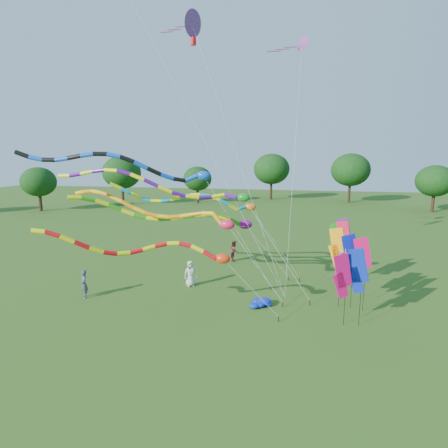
% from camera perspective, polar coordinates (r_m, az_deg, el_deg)
% --- Properties ---
extents(ground, '(160.00, 160.00, 0.00)m').
position_cam_1_polar(ground, '(20.68, 1.50, -15.31)').
color(ground, '#295115').
rests_on(ground, ground).
extents(tree_ring, '(119.43, 119.36, 9.71)m').
position_cam_1_polar(tree_ring, '(22.68, 11.84, 1.68)').
color(tree_ring, '#382314').
rests_on(tree_ring, ground).
extents(tube_kite_red, '(11.34, 4.31, 6.07)m').
position_cam_1_polar(tube_kite_red, '(19.46, -10.05, -3.93)').
color(tube_kite_red, black).
rests_on(tube_kite_red, ground).
extents(tube_kite_orange, '(13.90, 1.28, 7.30)m').
position_cam_1_polar(tube_kite_orange, '(23.92, -8.32, 1.84)').
color(tube_kite_orange, black).
rests_on(tube_kite_orange, ground).
extents(tube_kite_purple, '(14.64, 2.56, 8.84)m').
position_cam_1_polar(tube_kite_purple, '(21.98, -7.96, 5.55)').
color(tube_kite_purple, black).
rests_on(tube_kite_purple, ground).
extents(tube_kite_blue, '(14.39, 5.06, 9.78)m').
position_cam_1_polar(tube_kite_blue, '(23.21, -13.03, 8.42)').
color(tube_kite_blue, black).
rests_on(tube_kite_blue, ground).
extents(tube_kite_cyan, '(11.76, 4.67, 7.73)m').
position_cam_1_polar(tube_kite_cyan, '(24.55, -3.39, 3.52)').
color(tube_kite_cyan, black).
rests_on(tube_kite_cyan, ground).
extents(tube_kite_green, '(13.36, 5.71, 7.09)m').
position_cam_1_polar(tube_kite_green, '(25.09, -5.89, 1.16)').
color(tube_kite_green, black).
rests_on(tube_kite_green, ground).
extents(delta_kite_high_a, '(9.01, 4.38, 18.96)m').
position_cam_1_polar(delta_kite_high_a, '(28.00, -4.96, 28.12)').
color(delta_kite_high_a, black).
rests_on(delta_kite_high_a, ground).
extents(delta_kite_high_c, '(2.96, 4.92, 16.72)m').
position_cam_1_polar(delta_kite_high_c, '(27.43, 11.74, 25.27)').
color(delta_kite_high_c, black).
rests_on(delta_kite_high_c, ground).
extents(banner_pole_blue_b, '(1.15, 0.36, 4.55)m').
position_cam_1_polar(banner_pole_blue_b, '(23.00, 18.59, -4.44)').
color(banner_pole_blue_b, black).
rests_on(banner_pole_blue_b, ground).
extents(banner_pole_orange, '(1.09, 0.55, 4.88)m').
position_cam_1_polar(banner_pole_orange, '(22.97, 16.91, -3.54)').
color(banner_pole_orange, black).
rests_on(banner_pole_orange, ground).
extents(banner_pole_blue_a, '(1.15, 0.36, 4.27)m').
position_cam_1_polar(banner_pole_blue_a, '(20.96, 19.66, -6.75)').
color(banner_pole_blue_a, black).
rests_on(banner_pole_blue_a, ground).
extents(banner_pole_magenta_b, '(1.16, 0.21, 4.45)m').
position_cam_1_polar(banner_pole_magenta_b, '(22.82, 20.27, -4.91)').
color(banner_pole_magenta_b, black).
rests_on(banner_pole_magenta_b, ground).
extents(banner_pole_green, '(1.16, 0.26, 4.51)m').
position_cam_1_polar(banner_pole_green, '(26.72, 16.87, -2.40)').
color(banner_pole_green, black).
rests_on(banner_pole_green, ground).
extents(banner_pole_red, '(1.10, 0.54, 4.74)m').
position_cam_1_polar(banner_pole_red, '(26.32, 17.73, -2.13)').
color(banner_pole_red, black).
rests_on(banner_pole_red, ground).
extents(banner_pole_magenta_a, '(1.09, 0.55, 4.00)m').
position_cam_1_polar(banner_pole_magenta_a, '(20.72, 17.56, -7.59)').
color(banner_pole_magenta_a, black).
rests_on(banner_pole_magenta_a, ground).
extents(banner_pole_violet, '(1.16, 0.23, 4.68)m').
position_cam_1_polar(banner_pole_violet, '(27.57, 17.75, -1.70)').
color(banner_pole_violet, black).
rests_on(banner_pole_violet, ground).
extents(blue_nylon_heap, '(1.38, 1.27, 0.44)m').
position_cam_1_polar(blue_nylon_heap, '(23.39, 6.05, -11.67)').
color(blue_nylon_heap, '#0D26AA').
rests_on(blue_nylon_heap, ground).
extents(person_a, '(1.05, 0.94, 1.80)m').
position_cam_1_polar(person_a, '(26.27, -5.13, -7.51)').
color(person_a, beige).
rests_on(person_a, ground).
extents(person_b, '(0.77, 0.78, 1.81)m').
position_cam_1_polar(person_b, '(25.70, -20.56, -8.56)').
color(person_b, '#3F4458').
rests_on(person_b, ground).
extents(person_c, '(0.72, 0.90, 1.79)m').
position_cam_1_polar(person_c, '(32.17, 1.59, -4.10)').
color(person_c, maroon).
rests_on(person_c, ground).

